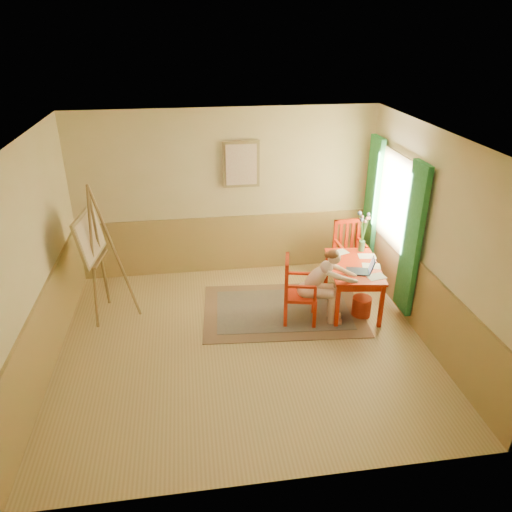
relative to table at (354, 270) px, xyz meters
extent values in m
cube|color=tan|center=(-1.75, -0.71, -0.64)|extent=(5.00, 4.50, 0.02)
cube|color=white|center=(-1.75, -0.71, 2.18)|extent=(5.00, 4.50, 0.02)
cube|color=#D2BE80|center=(-1.75, 1.55, 0.77)|extent=(5.00, 0.02, 2.80)
cube|color=#D2BE80|center=(-1.75, -2.97, 0.77)|extent=(5.00, 0.02, 2.80)
cube|color=#D2BE80|center=(-4.26, -0.71, 0.77)|extent=(0.02, 4.50, 2.80)
cube|color=#D2BE80|center=(0.76, -0.71, 0.77)|extent=(0.02, 4.50, 2.80)
cube|color=tan|center=(-1.75, 1.52, -0.13)|extent=(5.00, 0.04, 1.00)
cube|color=tan|center=(-4.23, -0.71, -0.13)|extent=(0.04, 4.50, 1.00)
cube|color=tan|center=(0.73, -0.71, -0.13)|extent=(0.04, 4.50, 1.00)
cube|color=white|center=(0.72, 0.39, 0.92)|extent=(0.02, 1.00, 1.30)
cube|color=olive|center=(0.70, 0.39, 0.92)|extent=(0.03, 1.12, 1.42)
cube|color=#338E4B|center=(0.65, -0.39, 0.62)|extent=(0.08, 0.45, 2.20)
cube|color=#338E4B|center=(0.65, 1.17, 0.62)|extent=(0.08, 0.45, 2.20)
cube|color=olive|center=(-1.50, 1.50, 1.27)|extent=(0.60, 0.04, 0.76)
cube|color=beige|center=(-1.50, 1.48, 1.27)|extent=(0.50, 0.02, 0.66)
cube|color=#8C7251|center=(-1.06, 0.04, -0.62)|extent=(2.52, 1.79, 0.01)
cube|color=#151E32|center=(-1.06, 0.04, -0.62)|extent=(2.09, 1.36, 0.01)
cube|color=red|center=(0.00, 0.00, 0.07)|extent=(0.88, 1.29, 0.04)
cube|color=red|center=(0.00, 0.00, 0.00)|extent=(0.77, 1.17, 0.10)
cube|color=red|center=(-0.39, -0.50, -0.29)|extent=(0.06, 0.06, 0.68)
cube|color=red|center=(0.23, -0.59, -0.29)|extent=(0.06, 0.06, 0.68)
cube|color=red|center=(-0.23, 0.59, -0.29)|extent=(0.06, 0.06, 0.68)
cube|color=red|center=(0.39, 0.50, -0.29)|extent=(0.06, 0.06, 0.68)
cube|color=red|center=(-0.87, -0.26, -0.20)|extent=(0.55, 0.53, 0.05)
cube|color=red|center=(-1.11, -0.40, -0.43)|extent=(0.06, 0.06, 0.41)
cube|color=red|center=(-0.71, -0.49, -0.43)|extent=(0.06, 0.06, 0.41)
cube|color=red|center=(-1.02, -0.02, -0.43)|extent=(0.06, 0.06, 0.41)
cube|color=red|center=(-0.62, -0.11, -0.43)|extent=(0.06, 0.06, 0.41)
cube|color=red|center=(-1.11, -0.40, 0.10)|extent=(0.06, 0.06, 0.55)
cube|color=red|center=(-1.02, -0.02, 0.10)|extent=(0.06, 0.06, 0.55)
cube|color=red|center=(-1.07, -0.21, 0.35)|extent=(0.15, 0.44, 0.06)
cube|color=red|center=(-1.09, -0.31, 0.08)|extent=(0.04, 0.05, 0.45)
cube|color=red|center=(-1.07, -0.21, 0.08)|extent=(0.04, 0.05, 0.45)
cube|color=red|center=(-1.05, -0.11, 0.08)|extent=(0.04, 0.05, 0.45)
cube|color=red|center=(-0.91, -0.45, 0.04)|extent=(0.41, 0.13, 0.04)
cube|color=red|center=(-0.72, -0.49, -0.07)|extent=(0.05, 0.05, 0.22)
cube|color=red|center=(-0.82, -0.06, 0.04)|extent=(0.41, 0.13, 0.04)
cube|color=red|center=(-0.63, -0.11, -0.07)|extent=(0.05, 0.05, 0.22)
cube|color=red|center=(0.21, 0.80, -0.19)|extent=(0.47, 0.49, 0.05)
cube|color=red|center=(0.00, 1.01, -0.42)|extent=(0.05, 0.05, 0.42)
cube|color=red|center=(0.02, 0.58, -0.42)|extent=(0.05, 0.05, 0.42)
cube|color=red|center=(0.41, 1.02, -0.42)|extent=(0.05, 0.05, 0.42)
cube|color=red|center=(0.42, 0.60, -0.42)|extent=(0.05, 0.05, 0.42)
cube|color=red|center=(0.00, 1.01, 0.12)|extent=(0.05, 0.05, 0.57)
cube|color=red|center=(0.41, 1.02, 0.12)|extent=(0.05, 0.05, 0.57)
cube|color=red|center=(0.21, 1.01, 0.38)|extent=(0.46, 0.07, 0.06)
cube|color=red|center=(0.10, 1.01, 0.11)|extent=(0.05, 0.03, 0.47)
cube|color=red|center=(0.21, 1.01, 0.11)|extent=(0.05, 0.03, 0.47)
cube|color=red|center=(0.31, 1.02, 0.11)|extent=(0.05, 0.03, 0.47)
cube|color=red|center=(0.01, 0.80, 0.06)|extent=(0.05, 0.43, 0.04)
cube|color=red|center=(0.02, 0.59, -0.05)|extent=(0.04, 0.04, 0.23)
cube|color=red|center=(0.42, 0.81, 0.06)|extent=(0.05, 0.43, 0.04)
cube|color=red|center=(0.42, 0.61, -0.05)|extent=(0.04, 0.04, 0.23)
ellipsoid|color=beige|center=(-0.79, -0.26, -0.12)|extent=(0.32, 0.37, 0.21)
cylinder|color=beige|center=(-0.62, -0.38, -0.13)|extent=(0.42, 0.23, 0.14)
cylinder|color=beige|center=(-0.58, -0.22, -0.13)|extent=(0.42, 0.23, 0.14)
cylinder|color=beige|center=(-0.43, -0.42, -0.37)|extent=(0.13, 0.13, 0.46)
cylinder|color=beige|center=(-0.40, -0.26, -0.37)|extent=(0.13, 0.13, 0.46)
cube|color=beige|center=(-0.38, -0.44, -0.60)|extent=(0.21, 0.12, 0.07)
cube|color=beige|center=(-0.34, -0.28, -0.60)|extent=(0.21, 0.12, 0.07)
ellipsoid|color=beige|center=(-0.66, -0.29, 0.08)|extent=(0.49, 0.35, 0.48)
ellipsoid|color=beige|center=(-0.52, -0.32, 0.25)|extent=(0.24, 0.31, 0.16)
sphere|color=beige|center=(-0.43, -0.34, 0.40)|extent=(0.22, 0.22, 0.18)
ellipsoid|color=#542F16|center=(-0.45, -0.34, 0.46)|extent=(0.21, 0.21, 0.13)
sphere|color=#542F16|center=(-0.52, -0.32, 0.45)|extent=(0.11, 0.11, 0.10)
cylinder|color=beige|center=(-0.47, -0.47, 0.21)|extent=(0.22, 0.14, 0.14)
cylinder|color=beige|center=(-0.27, -0.50, 0.13)|extent=(0.27, 0.07, 0.16)
sphere|color=beige|center=(-0.39, -0.50, 0.18)|extent=(0.10, 0.10, 0.08)
sphere|color=beige|center=(-0.14, -0.49, 0.08)|extent=(0.08, 0.08, 0.07)
cylinder|color=beige|center=(-0.41, -0.21, 0.21)|extent=(0.21, 0.10, 0.14)
cylinder|color=beige|center=(-0.22, -0.27, 0.13)|extent=(0.27, 0.18, 0.16)
sphere|color=beige|center=(-0.32, -0.22, 0.18)|extent=(0.10, 0.10, 0.08)
sphere|color=beige|center=(-0.11, -0.32, 0.08)|extent=(0.08, 0.08, 0.07)
cube|color=#1E2338|center=(-0.02, -0.22, 0.10)|extent=(0.38, 0.31, 0.02)
cube|color=#2D3342|center=(-0.02, -0.22, 0.10)|extent=(0.32, 0.25, 0.00)
cube|color=#1E2338|center=(0.16, -0.27, 0.22)|extent=(0.13, 0.24, 0.22)
cube|color=#99BFF2|center=(0.15, -0.27, 0.21)|extent=(0.10, 0.20, 0.18)
cube|color=white|center=(0.18, -0.40, 0.09)|extent=(0.29, 0.23, 0.00)
cube|color=white|center=(0.29, 0.26, 0.09)|extent=(0.29, 0.23, 0.00)
cube|color=white|center=(-0.08, 0.45, 0.09)|extent=(0.31, 0.26, 0.00)
cube|color=white|center=(0.24, -0.07, 0.09)|extent=(0.30, 0.25, 0.00)
cylinder|color=#3F724C|center=(0.27, 0.47, 0.17)|extent=(0.12, 0.12, 0.17)
cylinder|color=#3F7233|center=(0.25, 0.53, 0.45)|extent=(0.04, 0.14, 0.44)
sphere|color=#728CD8|center=(0.24, 0.60, 0.67)|extent=(0.08, 0.08, 0.07)
cylinder|color=#3F7233|center=(0.24, 0.43, 0.46)|extent=(0.08, 0.09, 0.46)
sphere|color=pink|center=(0.20, 0.39, 0.69)|extent=(0.05, 0.05, 0.05)
cylinder|color=#3F7233|center=(0.28, 0.48, 0.40)|extent=(0.04, 0.04, 0.34)
sphere|color=pink|center=(0.30, 0.50, 0.57)|extent=(0.06, 0.06, 0.05)
cylinder|color=#3F7233|center=(0.23, 0.41, 0.45)|extent=(0.10, 0.12, 0.43)
sphere|color=#728CD8|center=(0.19, 0.36, 0.66)|extent=(0.07, 0.07, 0.06)
cylinder|color=#3F7233|center=(0.32, 0.50, 0.42)|extent=(0.11, 0.08, 0.38)
sphere|color=pink|center=(0.37, 0.53, 0.61)|extent=(0.06, 0.06, 0.06)
cylinder|color=#3F7233|center=(0.30, 0.49, 0.43)|extent=(0.06, 0.05, 0.39)
sphere|color=pink|center=(0.32, 0.50, 0.62)|extent=(0.06, 0.06, 0.05)
cylinder|color=#3F7233|center=(0.32, 0.51, 0.45)|extent=(0.10, 0.09, 0.44)
sphere|color=#728CD8|center=(0.36, 0.55, 0.67)|extent=(0.06, 0.06, 0.05)
cylinder|color=#BE3B1C|center=(0.08, -0.26, -0.48)|extent=(0.36, 0.36, 0.30)
cylinder|color=brown|center=(-3.75, 0.16, 0.39)|extent=(0.15, 0.37, 2.04)
cylinder|color=brown|center=(-3.71, 0.48, 0.39)|extent=(0.05, 0.37, 2.04)
cylinder|color=brown|center=(-3.46, 0.28, 0.39)|extent=(0.53, 0.11, 2.04)
cylinder|color=brown|center=(-3.76, 0.32, 0.30)|extent=(0.10, 0.57, 0.03)
cube|color=brown|center=(-3.69, 0.31, 0.30)|extent=(0.14, 0.62, 0.03)
cube|color=olive|center=(-3.78, 0.33, 0.66)|extent=(0.27, 0.91, 0.68)
cube|color=beige|center=(-3.76, 0.32, 0.66)|extent=(0.22, 0.82, 0.59)
camera|label=1|loc=(-2.37, -6.13, 3.36)|focal=33.97mm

